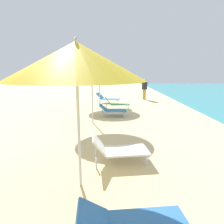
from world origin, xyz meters
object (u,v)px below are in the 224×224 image
object	(u,v)px
umbrella_third	(76,61)
umbrella_farthest	(99,67)
lounger_farthest_shoreside	(108,98)
person_walking_mid	(145,87)
lounger_fourth_shoreside	(112,110)
lounger_third_shoreside	(118,149)
lounger_farthest_inland	(116,103)
umbrella_fourth	(92,64)

from	to	relation	value
umbrella_third	umbrella_farthest	xyz separation A→B (m)	(-0.38, 8.37, 0.13)
lounger_farthest_shoreside	person_walking_mid	distance (m)	3.32
lounger_fourth_shoreside	umbrella_farthest	distance (m)	3.54
lounger_third_shoreside	lounger_fourth_shoreside	size ratio (longest dim) A/B	1.07
lounger_farthest_inland	person_walking_mid	xyz separation A→B (m)	(2.12, 4.01, 0.58)
lounger_fourth_shoreside	lounger_farthest_inland	xyz separation A→B (m)	(0.20, 1.73, 0.02)
lounger_farthest_shoreside	umbrella_farthest	bearing A→B (deg)	-97.03
umbrella_farthest	lounger_farthest_inland	world-z (taller)	umbrella_farthest
person_walking_mid	umbrella_farthest	bearing A→B (deg)	93.13
lounger_farthest_shoreside	lounger_farthest_inland	bearing A→B (deg)	-61.45
lounger_farthest_inland	umbrella_third	bearing A→B (deg)	-103.96
lounger_farthest_inland	person_walking_mid	bearing A→B (deg)	53.22
umbrella_farthest	lounger_farthest_shoreside	world-z (taller)	umbrella_farthest
umbrella_fourth	lounger_farthest_inland	xyz separation A→B (m)	(0.97, 2.97, -2.03)
lounger_farthest_inland	lounger_fourth_shoreside	bearing A→B (deg)	-105.37
umbrella_third	lounger_farthest_shoreside	bearing A→B (deg)	89.70
lounger_third_shoreside	umbrella_farthest	xyz separation A→B (m)	(-1.08, 7.39, 2.05)
umbrella_third	lounger_third_shoreside	xyz separation A→B (m)	(0.70, 0.98, -1.92)
lounger_third_shoreside	umbrella_farthest	size ratio (longest dim) A/B	0.51
umbrella_fourth	umbrella_farthest	world-z (taller)	umbrella_fourth
umbrella_farthest	person_walking_mid	xyz separation A→B (m)	(3.15, 2.97, -1.45)
umbrella_third	umbrella_fourth	size ratio (longest dim) A/B	0.96
umbrella_fourth	lounger_fourth_shoreside	world-z (taller)	umbrella_fourth
person_walking_mid	lounger_farthest_inland	bearing A→B (deg)	111.90
umbrella_farthest	lounger_farthest_inland	size ratio (longest dim) A/B	1.88
umbrella_third	person_walking_mid	bearing A→B (deg)	76.27
lounger_farthest_shoreside	lounger_farthest_inland	size ratio (longest dim) A/B	1.16
lounger_farthest_shoreside	lounger_farthest_inland	distance (m)	2.28
umbrella_fourth	lounger_farthest_inland	size ratio (longest dim) A/B	1.90
umbrella_farthest	person_walking_mid	world-z (taller)	umbrella_farthest
umbrella_fourth	umbrella_third	bearing A→B (deg)	-85.89
person_walking_mid	umbrella_fourth	bearing A→B (deg)	115.93
lounger_third_shoreside	person_walking_mid	distance (m)	10.59
umbrella_fourth	lounger_farthest_shoreside	distance (m)	5.56
lounger_farthest_inland	lounger_farthest_shoreside	bearing A→B (deg)	96.42
umbrella_fourth	person_walking_mid	xyz separation A→B (m)	(3.09, 6.97, -1.45)
lounger_fourth_shoreside	person_walking_mid	size ratio (longest dim) A/B	0.84
umbrella_fourth	person_walking_mid	world-z (taller)	umbrella_fourth
umbrella_fourth	person_walking_mid	size ratio (longest dim) A/B	1.79
umbrella_third	umbrella_fourth	distance (m)	4.39
umbrella_fourth	lounger_fourth_shoreside	size ratio (longest dim) A/B	2.12
lounger_third_shoreside	lounger_fourth_shoreside	distance (m)	4.64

